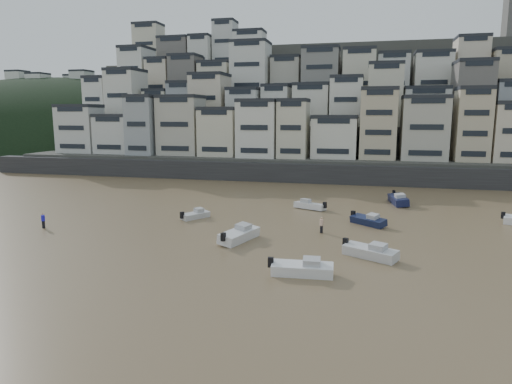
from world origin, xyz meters
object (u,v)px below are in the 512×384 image
(boat_f, at_px, (195,214))
(boat_c, at_px, (239,233))
(boat_h, at_px, (310,204))
(person_blue, at_px, (43,221))
(boat_b, at_px, (370,250))
(boat_e, at_px, (368,219))
(boat_i, at_px, (398,198))
(boat_a, at_px, (302,267))
(person_pink, at_px, (322,225))

(boat_f, xyz_separation_m, boat_c, (7.94, -8.30, 0.25))
(boat_h, distance_m, person_blue, 32.93)
(boat_c, bearing_deg, boat_b, -84.13)
(boat_b, distance_m, boat_c, 13.15)
(boat_e, relative_size, boat_c, 0.81)
(boat_b, bearing_deg, boat_h, 139.90)
(boat_h, xyz_separation_m, boat_e, (7.66, -7.35, 0.00))
(boat_b, distance_m, boat_i, 26.56)
(boat_e, relative_size, boat_i, 0.77)
(boat_h, relative_size, person_blue, 2.75)
(boat_e, distance_m, boat_f, 20.72)
(boat_c, bearing_deg, boat_a, -120.93)
(boat_f, bearing_deg, boat_b, -85.00)
(boat_i, height_order, boat_f, boat_i)
(boat_h, relative_size, boat_c, 0.80)
(boat_h, bearing_deg, boat_a, 119.32)
(boat_f, bearing_deg, boat_e, -52.93)
(boat_f, bearing_deg, boat_a, -104.61)
(boat_a, distance_m, boat_i, 33.48)
(boat_b, xyz_separation_m, boat_h, (-7.84, 19.86, -0.08))
(boat_a, height_order, person_blue, person_blue)
(boat_f, bearing_deg, boat_h, -22.80)
(boat_b, xyz_separation_m, person_pink, (-5.09, 7.68, 0.14))
(boat_b, height_order, boat_i, boat_i)
(boat_b, bearing_deg, boat_i, 109.76)
(person_blue, distance_m, person_pink, 31.12)
(person_pink, bearing_deg, boat_e, 44.54)
(boat_c, distance_m, person_pink, 9.31)
(boat_c, bearing_deg, boat_f, 60.96)
(boat_f, distance_m, boat_c, 11.49)
(boat_i, bearing_deg, person_pink, -35.31)
(boat_b, distance_m, boat_f, 23.51)
(person_blue, bearing_deg, boat_e, 15.88)
(person_pink, bearing_deg, boat_h, 102.72)
(boat_i, xyz_separation_m, person_pink, (-9.06, -18.59, 0.02))
(boat_a, bearing_deg, person_blue, 160.79)
(boat_a, distance_m, boat_c, 11.42)
(person_pink, bearing_deg, boat_f, 168.47)
(boat_e, distance_m, boat_c, 16.12)
(boat_a, bearing_deg, boat_h, 91.71)
(boat_b, height_order, person_blue, person_blue)
(boat_h, xyz_separation_m, person_blue, (-27.92, -17.47, 0.22))
(boat_e, bearing_deg, boat_i, 111.80)
(boat_e, relative_size, boat_f, 1.16)
(boat_h, bearing_deg, person_pink, 126.36)
(boat_a, bearing_deg, person_pink, 85.24)
(boat_h, bearing_deg, boat_e, 159.81)
(boat_a, relative_size, boat_i, 0.86)
(boat_b, distance_m, boat_h, 21.35)
(boat_b, height_order, boat_c, boat_c)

